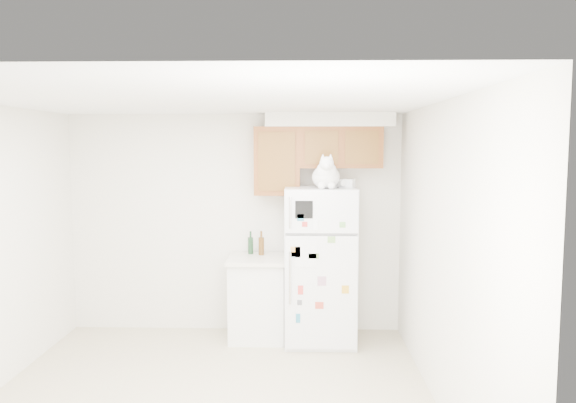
{
  "coord_description": "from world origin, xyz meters",
  "views": [
    {
      "loc": [
        0.78,
        -4.4,
        2.14
      ],
      "look_at": [
        0.63,
        1.55,
        1.55
      ],
      "focal_mm": 35.0,
      "sensor_mm": 36.0,
      "label": 1
    }
  ],
  "objects_px": {
    "bottle_amber": "(261,243)",
    "storage_box_front": "(347,183)",
    "refrigerator": "(320,265)",
    "cat": "(326,175)",
    "bottle_green": "(251,243)",
    "storage_box_back": "(330,182)",
    "base_counter": "(258,298)"
  },
  "relations": [
    {
      "from": "storage_box_back",
      "to": "base_counter",
      "type": "bearing_deg",
      "value": -169.32
    },
    {
      "from": "base_counter",
      "to": "cat",
      "type": "bearing_deg",
      "value": -19.09
    },
    {
      "from": "refrigerator",
      "to": "storage_box_back",
      "type": "distance_m",
      "value": 0.9
    },
    {
      "from": "cat",
      "to": "bottle_amber",
      "type": "xyz_separation_m",
      "value": [
        -0.71,
        0.38,
        -0.78
      ]
    },
    {
      "from": "refrigerator",
      "to": "storage_box_front",
      "type": "relative_size",
      "value": 11.33
    },
    {
      "from": "storage_box_back",
      "to": "bottle_green",
      "type": "xyz_separation_m",
      "value": [
        -0.88,
        0.24,
        -0.7
      ]
    },
    {
      "from": "cat",
      "to": "storage_box_front",
      "type": "height_order",
      "value": "cat"
    },
    {
      "from": "cat",
      "to": "storage_box_front",
      "type": "relative_size",
      "value": 3.49
    },
    {
      "from": "bottle_amber",
      "to": "storage_box_front",
      "type": "bearing_deg",
      "value": -14.01
    },
    {
      "from": "storage_box_front",
      "to": "bottle_amber",
      "type": "bearing_deg",
      "value": -171.73
    },
    {
      "from": "refrigerator",
      "to": "bottle_green",
      "type": "bearing_deg",
      "value": 161.77
    },
    {
      "from": "storage_box_front",
      "to": "bottle_amber",
      "type": "relative_size",
      "value": 0.55
    },
    {
      "from": "storage_box_back",
      "to": "storage_box_front",
      "type": "xyz_separation_m",
      "value": [
        0.18,
        -0.06,
        -0.01
      ]
    },
    {
      "from": "base_counter",
      "to": "storage_box_front",
      "type": "relative_size",
      "value": 6.13
    },
    {
      "from": "storage_box_front",
      "to": "bottle_green",
      "type": "distance_m",
      "value": 1.3
    },
    {
      "from": "base_counter",
      "to": "cat",
      "type": "height_order",
      "value": "cat"
    },
    {
      "from": "cat",
      "to": "storage_box_back",
      "type": "relative_size",
      "value": 2.91
    },
    {
      "from": "storage_box_back",
      "to": "bottle_amber",
      "type": "relative_size",
      "value": 0.66
    },
    {
      "from": "base_counter",
      "to": "bottle_green",
      "type": "bearing_deg",
      "value": 116.78
    },
    {
      "from": "base_counter",
      "to": "storage_box_back",
      "type": "xyz_separation_m",
      "value": [
        0.79,
        -0.05,
        1.29
      ]
    },
    {
      "from": "refrigerator",
      "to": "storage_box_front",
      "type": "xyz_separation_m",
      "value": [
        0.28,
        -0.04,
        0.89
      ]
    },
    {
      "from": "refrigerator",
      "to": "base_counter",
      "type": "distance_m",
      "value": 0.79
    },
    {
      "from": "refrigerator",
      "to": "cat",
      "type": "height_order",
      "value": "cat"
    },
    {
      "from": "bottle_amber",
      "to": "bottle_green",
      "type": "bearing_deg",
      "value": 153.31
    },
    {
      "from": "refrigerator",
      "to": "base_counter",
      "type": "bearing_deg",
      "value": 173.9
    },
    {
      "from": "cat",
      "to": "storage_box_back",
      "type": "distance_m",
      "value": 0.23
    },
    {
      "from": "cat",
      "to": "bottle_green",
      "type": "distance_m",
      "value": 1.23
    },
    {
      "from": "storage_box_back",
      "to": "bottle_green",
      "type": "relative_size",
      "value": 0.7
    },
    {
      "from": "storage_box_front",
      "to": "base_counter",
      "type": "bearing_deg",
      "value": -164.38
    },
    {
      "from": "refrigerator",
      "to": "bottle_amber",
      "type": "xyz_separation_m",
      "value": [
        -0.66,
        0.19,
        0.21
      ]
    },
    {
      "from": "bottle_green",
      "to": "bottle_amber",
      "type": "bearing_deg",
      "value": -26.69
    },
    {
      "from": "refrigerator",
      "to": "cat",
      "type": "xyz_separation_m",
      "value": [
        0.05,
        -0.18,
        0.99
      ]
    }
  ]
}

